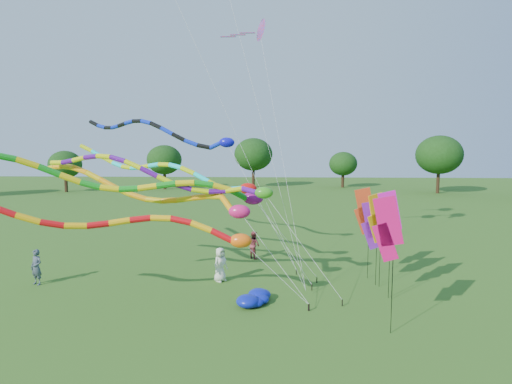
{
  "coord_description": "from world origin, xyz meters",
  "views": [
    {
      "loc": [
        1.11,
        -15.44,
        7.03
      ],
      "look_at": [
        0.12,
        5.03,
        4.8
      ],
      "focal_mm": 30.0,
      "sensor_mm": 36.0,
      "label": 1
    }
  ],
  "objects_px": {
    "blue_nylon_heap": "(253,297)",
    "tube_kite_red": "(127,224)",
    "person_a": "(220,264)",
    "person_b": "(36,267)",
    "person_c": "(254,245)",
    "tube_kite_orange": "(163,194)"
  },
  "relations": [
    {
      "from": "tube_kite_red",
      "to": "blue_nylon_heap",
      "type": "bearing_deg",
      "value": 11.35
    },
    {
      "from": "person_b",
      "to": "person_a",
      "type": "bearing_deg",
      "value": 28.03
    },
    {
      "from": "person_a",
      "to": "person_c",
      "type": "relative_size",
      "value": 1.03
    },
    {
      "from": "person_c",
      "to": "person_a",
      "type": "bearing_deg",
      "value": 120.73
    },
    {
      "from": "tube_kite_orange",
      "to": "blue_nylon_heap",
      "type": "relative_size",
      "value": 7.89
    },
    {
      "from": "person_a",
      "to": "tube_kite_red",
      "type": "bearing_deg",
      "value": -177.6
    },
    {
      "from": "tube_kite_orange",
      "to": "person_c",
      "type": "bearing_deg",
      "value": 75.6
    },
    {
      "from": "tube_kite_red",
      "to": "blue_nylon_heap",
      "type": "xyz_separation_m",
      "value": [
        5.08,
        1.55,
        -3.59
      ]
    },
    {
      "from": "tube_kite_red",
      "to": "person_a",
      "type": "xyz_separation_m",
      "value": [
        3.22,
        4.51,
        -2.96
      ]
    },
    {
      "from": "person_a",
      "to": "tube_kite_orange",
      "type": "bearing_deg",
      "value": 158.51
    },
    {
      "from": "blue_nylon_heap",
      "to": "person_a",
      "type": "relative_size",
      "value": 0.96
    },
    {
      "from": "person_a",
      "to": "person_c",
      "type": "height_order",
      "value": "person_a"
    },
    {
      "from": "tube_kite_red",
      "to": "person_b",
      "type": "relative_size",
      "value": 8.2
    },
    {
      "from": "person_b",
      "to": "person_c",
      "type": "height_order",
      "value": "person_b"
    },
    {
      "from": "tube_kite_red",
      "to": "person_a",
      "type": "height_order",
      "value": "tube_kite_red"
    },
    {
      "from": "tube_kite_red",
      "to": "tube_kite_orange",
      "type": "distance_m",
      "value": 3.21
    },
    {
      "from": "tube_kite_orange",
      "to": "person_b",
      "type": "bearing_deg",
      "value": -165.48
    },
    {
      "from": "blue_nylon_heap",
      "to": "person_a",
      "type": "xyz_separation_m",
      "value": [
        -1.87,
        2.95,
        0.63
      ]
    },
    {
      "from": "tube_kite_red",
      "to": "person_c",
      "type": "relative_size",
      "value": 8.64
    },
    {
      "from": "blue_nylon_heap",
      "to": "person_b",
      "type": "distance_m",
      "value": 11.3
    },
    {
      "from": "tube_kite_orange",
      "to": "person_a",
      "type": "height_order",
      "value": "tube_kite_orange"
    },
    {
      "from": "blue_nylon_heap",
      "to": "tube_kite_red",
      "type": "bearing_deg",
      "value": -163.0
    }
  ]
}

